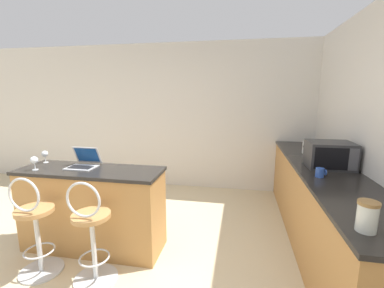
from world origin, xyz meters
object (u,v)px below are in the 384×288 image
bar_stool_near (35,229)px  laptop (84,162)px  bar_stool_far (91,235)px  storage_jar (367,216)px  mug_blue (320,173)px  wine_glass_tall (45,154)px  toaster (313,149)px  microwave (330,155)px  wine_glass_short (34,161)px

bar_stool_near → laptop: size_ratio=3.27×
bar_stool_far → storage_jar: storage_jar is taller
laptop → mug_blue: 2.47m
mug_blue → wine_glass_tall: 3.02m
toaster → bar_stool_near: bearing=-150.2°
toaster → wine_glass_tall: size_ratio=1.97×
laptop → microwave: bearing=10.0°
toaster → mug_blue: size_ratio=2.91×
wine_glass_short → toaster: bearing=22.2°
toaster → wine_glass_tall: bearing=-163.1°
wine_glass_tall → storage_jar: bearing=-18.6°
bar_stool_near → storage_jar: size_ratio=5.39×
bar_stool_near → storage_jar: 2.69m
wine_glass_short → mug_blue: bearing=6.1°
bar_stool_far → storage_jar: size_ratio=5.39×
microwave → wine_glass_tall: microwave is taller
microwave → toaster: 0.57m
mug_blue → bar_stool_far: bearing=-162.0°
toaster → mug_blue: bearing=-100.2°
microwave → mug_blue: bearing=-117.0°
toaster → wine_glass_short: (-3.07, -1.25, 0.02)m
toaster → wine_glass_short: 3.32m
bar_stool_near → microwave: size_ratio=2.16×
bar_stool_near → wine_glass_tall: wine_glass_tall is taller
laptop → storage_jar: bearing=-21.0°
bar_stool_near → microwave: bearing=20.3°
bar_stool_near → mug_blue: bearing=14.2°
bar_stool_near → wine_glass_tall: (-0.37, 0.65, 0.56)m
toaster → wine_glass_short: bearing=-157.8°
mug_blue → storage_jar: size_ratio=0.53×
laptop → storage_jar: laptop is taller
wine_glass_tall → bar_stool_far: bearing=-34.1°
laptop → toaster: size_ratio=1.08×
bar_stool_far → laptop: size_ratio=3.27×
laptop → wine_glass_tall: bearing=173.1°
bar_stool_near → wine_glass_tall: bearing=119.9°
storage_jar → bar_stool_near: bearing=172.2°
microwave → toaster: bearing=92.3°
microwave → storage_jar: (-0.23, -1.40, -0.05)m
bar_stool_near → wine_glass_short: (-0.26, 0.36, 0.56)m
mug_blue → storage_jar: storage_jar is taller
bar_stool_far → storage_jar: (2.03, -0.36, 0.55)m
wine_glass_tall → storage_jar: storage_jar is taller
laptop → storage_jar: (2.44, -0.94, 0.04)m
wine_glass_tall → laptop: bearing=-6.9°
storage_jar → mug_blue: bearing=88.1°
toaster → storage_jar: bearing=-95.9°
bar_stool_far → wine_glass_short: 1.07m
toaster → storage_jar: size_ratio=1.53×
laptop → microwave: (2.66, 0.47, 0.09)m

